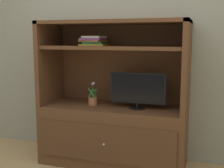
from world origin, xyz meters
TOP-DOWN VIEW (x-y plane):
  - painted_rear_wall at (0.00, 0.75)m, footprint 6.00×0.10m
  - media_console at (0.00, 0.41)m, footprint 1.57×0.63m
  - tv_monitor at (0.27, 0.37)m, footprint 0.59×0.16m
  - potted_plant at (-0.23, 0.37)m, footprint 0.11×0.10m
  - magazine_stack at (-0.22, 0.39)m, footprint 0.28×0.33m

SIDE VIEW (x-z plane):
  - media_console at x=0.00m, z-range -0.28..1.28m
  - potted_plant at x=-0.23m, z-range 0.57..0.84m
  - tv_monitor at x=0.27m, z-range 0.66..1.04m
  - magazine_stack at x=-0.22m, z-range 1.30..1.40m
  - painted_rear_wall at x=0.00m, z-range 0.00..2.80m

